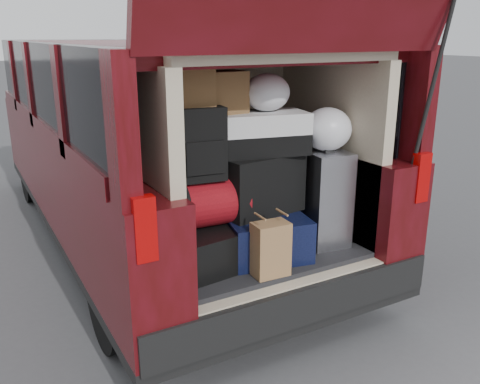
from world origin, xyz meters
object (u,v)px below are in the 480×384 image
object	(u,v)px
black_hardshell	(195,244)
silver_roller	(320,196)
black_soft_case	(259,183)
twotone_duffel	(260,133)
red_duffel	(208,202)
kraft_bag	(271,249)
backpack	(198,144)
navy_hardshell	(260,231)

from	to	relation	value
black_hardshell	silver_roller	world-z (taller)	silver_roller
black_soft_case	twotone_duffel	xyz separation A→B (m)	(0.01, 0.01, 0.30)
red_duffel	twotone_duffel	bearing A→B (deg)	7.72
kraft_bag	red_duffel	world-z (taller)	red_duffel
kraft_bag	backpack	distance (m)	0.70
black_hardshell	navy_hardshell	world-z (taller)	navy_hardshell
twotone_duffel	navy_hardshell	bearing A→B (deg)	-97.27
kraft_bag	red_duffel	bearing A→B (deg)	127.88
navy_hardshell	kraft_bag	xyz separation A→B (m)	(-0.13, -0.31, 0.03)
black_soft_case	backpack	size ratio (longest dim) A/B	1.23
backpack	red_duffel	bearing A→B (deg)	10.39
black_hardshell	twotone_duffel	size ratio (longest dim) A/B	1.07
silver_roller	twotone_duffel	xyz separation A→B (m)	(-0.41, 0.07, 0.43)
navy_hardshell	silver_roller	xyz separation A→B (m)	(0.42, -0.04, 0.17)
red_duffel	twotone_duffel	world-z (taller)	twotone_duffel
red_duffel	backpack	size ratio (longest dim) A/B	1.07
twotone_duffel	black_soft_case	bearing A→B (deg)	-128.22
black_hardshell	twotone_duffel	world-z (taller)	twotone_duffel
navy_hardshell	backpack	bearing A→B (deg)	-169.35
black_hardshell	silver_roller	size ratio (longest dim) A/B	0.97
silver_roller	backpack	xyz separation A→B (m)	(-0.83, 0.04, 0.41)
black_hardshell	silver_roller	bearing A→B (deg)	-12.16
silver_roller	kraft_bag	distance (m)	0.63
kraft_bag	black_soft_case	size ratio (longest dim) A/B	0.62
twotone_duffel	backpack	bearing A→B (deg)	-164.23
navy_hardshell	black_soft_case	size ratio (longest dim) A/B	1.17
silver_roller	black_soft_case	xyz separation A→B (m)	(-0.43, 0.06, 0.13)
silver_roller	kraft_bag	world-z (taller)	silver_roller
black_soft_case	red_duffel	bearing A→B (deg)	176.15
navy_hardshell	twotone_duffel	size ratio (longest dim) A/B	1.06
navy_hardshell	twotone_duffel	distance (m)	0.61
black_hardshell	black_soft_case	world-z (taller)	black_soft_case
kraft_bag	red_duffel	size ratio (longest dim) A/B	0.72
kraft_bag	black_hardshell	bearing A→B (deg)	132.70
navy_hardshell	kraft_bag	distance (m)	0.34
black_hardshell	navy_hardshell	distance (m)	0.43
black_hardshell	kraft_bag	distance (m)	0.47
navy_hardshell	red_duffel	xyz separation A→B (m)	(-0.35, 0.01, 0.25)
black_hardshell	backpack	distance (m)	0.60
black_hardshell	red_duffel	xyz separation A→B (m)	(0.07, -0.04, 0.26)
navy_hardshell	red_duffel	distance (m)	0.43
black_soft_case	navy_hardshell	bearing A→B (deg)	-93.86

